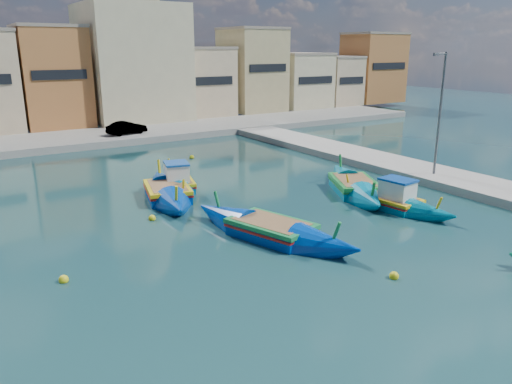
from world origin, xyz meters
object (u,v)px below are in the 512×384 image
object	(u,v)px
quay_street_lamp	(439,113)
luzzu_blue_cabin	(176,184)
luzzu_green	(168,194)
church_block	(131,46)
luzzu_turquoise_cabin	(390,202)
luzzu_blue_south	(271,231)
luzzu_cyan_mid	(354,188)

from	to	relation	value
quay_street_lamp	luzzu_blue_cabin	world-z (taller)	quay_street_lamp
quay_street_lamp	luzzu_green	distance (m)	17.24
church_block	quay_street_lamp	bearing A→B (deg)	-77.65
luzzu_turquoise_cabin	luzzu_green	bearing A→B (deg)	139.61
luzzu_turquoise_cabin	quay_street_lamp	bearing A→B (deg)	19.82
luzzu_turquoise_cabin	luzzu_blue_south	distance (m)	7.80
luzzu_green	luzzu_blue_south	bearing A→B (deg)	-79.17
luzzu_turquoise_cabin	luzzu_blue_cabin	bearing A→B (deg)	131.00
luzzu_blue_cabin	luzzu_turquoise_cabin	bearing A→B (deg)	-49.00
luzzu_green	luzzu_blue_south	xyz separation A→B (m)	(1.55, -8.13, -0.01)
church_block	luzzu_cyan_mid	bearing A→B (deg)	-87.51
luzzu_blue_south	luzzu_cyan_mid	bearing A→B (deg)	22.04
luzzu_turquoise_cabin	luzzu_blue_cabin	distance (m)	12.46
quay_street_lamp	luzzu_blue_south	world-z (taller)	quay_street_lamp
luzzu_blue_cabin	luzzu_green	world-z (taller)	luzzu_blue_cabin
quay_street_lamp	luzzu_cyan_mid	distance (m)	7.29
church_block	luzzu_blue_south	distance (m)	37.99
church_block	luzzu_turquoise_cabin	size ratio (longest dim) A/B	2.34
luzzu_cyan_mid	luzzu_green	distance (m)	10.90
luzzu_cyan_mid	luzzu_blue_south	world-z (taller)	luzzu_cyan_mid
church_block	luzzu_cyan_mid	distance (m)	34.17
luzzu_blue_south	luzzu_green	bearing A→B (deg)	100.83
luzzu_turquoise_cabin	luzzu_green	world-z (taller)	luzzu_turquoise_cabin
quay_street_lamp	luzzu_blue_south	size ratio (longest dim) A/B	0.83
church_block	luzzu_blue_cabin	size ratio (longest dim) A/B	2.45
quay_street_lamp	luzzu_cyan_mid	size ratio (longest dim) A/B	0.86
luzzu_cyan_mid	luzzu_green	size ratio (longest dim) A/B	1.04
luzzu_cyan_mid	luzzu_blue_south	size ratio (longest dim) A/B	0.97
luzzu_blue_cabin	luzzu_blue_south	size ratio (longest dim) A/B	0.81
luzzu_turquoise_cabin	luzzu_green	size ratio (longest dim) A/B	0.91
church_block	luzzu_cyan_mid	xyz separation A→B (m)	(1.44, -33.16, -8.12)
church_block	luzzu_turquoise_cabin	xyz separation A→B (m)	(1.01, -36.32, -8.10)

